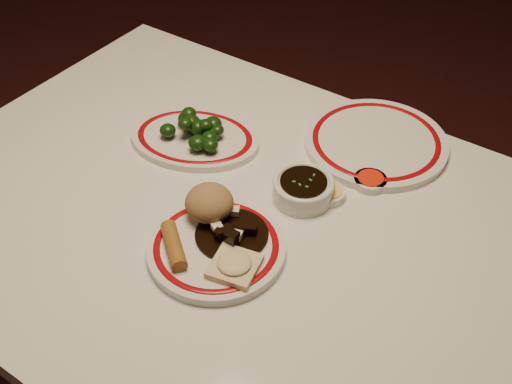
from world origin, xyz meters
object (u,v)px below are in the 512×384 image
(broccoli_plate, at_px, (195,138))
(soy_bowl, at_px, (303,190))
(fried_wonton, at_px, (234,265))
(broccoli_pile, at_px, (197,128))
(spring_roll, at_px, (174,245))
(main_plate, at_px, (216,248))
(stirfry_heap, at_px, (232,232))
(dining_table, at_px, (225,243))
(rice_mound, at_px, (209,203))

(broccoli_plate, bearing_deg, soy_bowl, -3.92)
(fried_wonton, height_order, broccoli_pile, broccoli_pile)
(spring_roll, xyz_separation_m, soy_bowl, (0.10, 0.25, -0.01))
(spring_roll, bearing_deg, main_plate, -6.22)
(fried_wonton, bearing_deg, stirfry_heap, 129.77)
(dining_table, distance_m, fried_wonton, 0.20)
(spring_roll, distance_m, broccoli_pile, 0.32)
(fried_wonton, height_order, broccoli_plate, fried_wonton)
(soy_bowl, bearing_deg, main_plate, -104.00)
(dining_table, height_order, rice_mound, rice_mound)
(broccoli_pile, height_order, soy_bowl, broccoli_pile)
(broccoli_plate, relative_size, broccoli_pile, 2.38)
(rice_mound, relative_size, broccoli_plate, 0.27)
(stirfry_heap, xyz_separation_m, soy_bowl, (0.04, 0.17, -0.01))
(main_plate, height_order, soy_bowl, soy_bowl)
(main_plate, bearing_deg, soy_bowl, 76.00)
(spring_roll, relative_size, soy_bowl, 0.87)
(dining_table, relative_size, main_plate, 4.79)
(dining_table, xyz_separation_m, spring_roll, (0.00, -0.14, 0.12))
(fried_wonton, distance_m, broccoli_plate, 0.37)
(dining_table, bearing_deg, broccoli_plate, 142.51)
(main_plate, bearing_deg, fried_wonton, -23.87)
(broccoli_plate, xyz_separation_m, broccoli_pile, (0.01, -0.00, 0.03))
(fried_wonton, bearing_deg, broccoli_plate, 138.67)
(fried_wonton, bearing_deg, dining_table, 133.60)
(main_plate, xyz_separation_m, stirfry_heap, (0.01, 0.03, 0.02))
(dining_table, xyz_separation_m, broccoli_pile, (-0.16, 0.13, 0.13))
(spring_roll, bearing_deg, dining_table, 40.04)
(rice_mound, relative_size, spring_roll, 0.87)
(fried_wonton, xyz_separation_m, soy_bowl, (-0.01, 0.23, -0.01))
(dining_table, distance_m, main_plate, 0.15)
(dining_table, height_order, broccoli_pile, broccoli_pile)
(main_plate, bearing_deg, dining_table, 120.60)
(main_plate, distance_m, spring_roll, 0.07)
(spring_roll, bearing_deg, broccoli_pile, 69.63)
(main_plate, bearing_deg, rice_mound, 135.66)
(fried_wonton, xyz_separation_m, broccoli_pile, (-0.27, 0.25, 0.01))
(spring_roll, height_order, fried_wonton, spring_roll)
(rice_mound, height_order, soy_bowl, rice_mound)
(soy_bowl, bearing_deg, broccoli_plate, 176.08)
(fried_wonton, distance_m, broccoli_pile, 0.37)
(main_plate, xyz_separation_m, fried_wonton, (0.06, -0.03, 0.02))
(dining_table, distance_m, rice_mound, 0.15)
(stirfry_heap, bearing_deg, fried_wonton, -50.23)
(stirfry_heap, bearing_deg, dining_table, 137.00)
(broccoli_pile, bearing_deg, main_plate, -45.85)
(main_plate, xyz_separation_m, broccoli_plate, (-0.22, 0.22, -0.00))
(main_plate, height_order, spring_roll, spring_roll)
(rice_mound, relative_size, soy_bowl, 0.76)
(main_plate, bearing_deg, stirfry_heap, 75.56)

